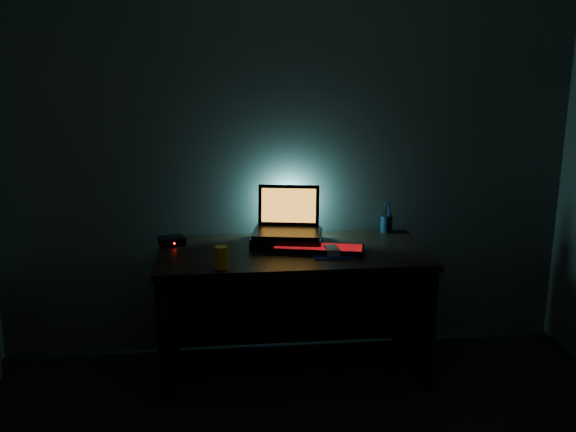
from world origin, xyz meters
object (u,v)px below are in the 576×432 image
object	(u,v)px
laptop	(288,221)
mouse	(332,250)
pen_cup	(386,224)
router	(172,241)
keyboard	(318,249)
juice_glass	(221,257)

from	to	relation	value
laptop	mouse	distance (m)	0.36
mouse	pen_cup	size ratio (longest dim) A/B	1.11
mouse	router	size ratio (longest dim) A/B	0.69
pen_cup	router	bearing A→B (deg)	-174.28
mouse	keyboard	bearing A→B (deg)	136.36
mouse	juice_glass	bearing A→B (deg)	-168.15
laptop	juice_glass	xyz separation A→B (m)	(-0.39, -0.44, -0.06)
mouse	router	xyz separation A→B (m)	(-0.88, 0.26, 0.00)
mouse	juice_glass	distance (m)	0.63
mouse	juice_glass	world-z (taller)	juice_glass
pen_cup	keyboard	bearing A→B (deg)	-144.33
juice_glass	keyboard	bearing A→B (deg)	23.01
laptop	pen_cup	world-z (taller)	laptop
keyboard	mouse	distance (m)	0.08
keyboard	router	world-z (taller)	router
keyboard	juice_glass	size ratio (longest dim) A/B	4.58
mouse	router	world-z (taller)	router
pen_cup	router	world-z (taller)	pen_cup
laptop	keyboard	size ratio (longest dim) A/B	0.80
keyboard	mouse	size ratio (longest dim) A/B	4.62
mouse	laptop	bearing A→B (deg)	124.51
keyboard	pen_cup	distance (m)	0.58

